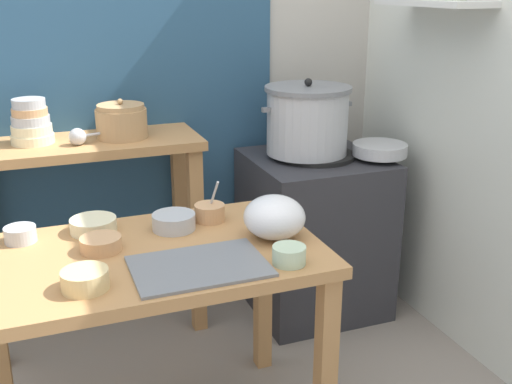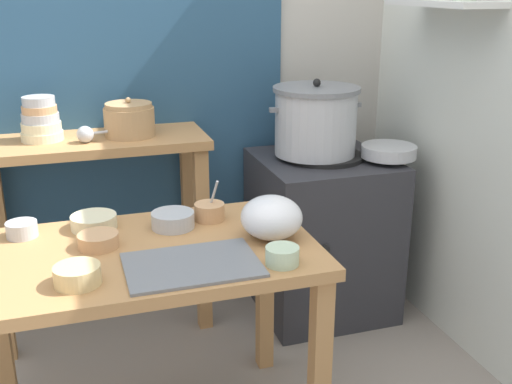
# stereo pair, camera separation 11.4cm
# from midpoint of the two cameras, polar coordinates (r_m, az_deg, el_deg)

# --- Properties ---
(wall_back) EXTENTS (4.40, 0.12, 2.60)m
(wall_back) POSITION_cam_midpoint_polar(r_m,az_deg,el_deg) (2.90, -10.81, 14.20)
(wall_back) COLOR #B2ADA3
(wall_back) RESTS_ON ground
(wall_right) EXTENTS (0.30, 3.20, 2.60)m
(wall_right) POSITION_cam_midpoint_polar(r_m,az_deg,el_deg) (2.60, 23.17, 12.47)
(wall_right) COLOR silver
(wall_right) RESTS_ON ground
(prep_table) EXTENTS (1.10, 0.66, 0.72)m
(prep_table) POSITION_cam_midpoint_polar(r_m,az_deg,el_deg) (2.03, -8.57, -8.14)
(prep_table) COLOR #B27F4C
(prep_table) RESTS_ON ground
(back_shelf_table) EXTENTS (0.96, 0.40, 0.90)m
(back_shelf_table) POSITION_cam_midpoint_polar(r_m,az_deg,el_deg) (2.74, -13.45, 0.39)
(back_shelf_table) COLOR #B27F4C
(back_shelf_table) RESTS_ON ground
(stove_block) EXTENTS (0.60, 0.61, 0.78)m
(stove_block) POSITION_cam_midpoint_polar(r_m,az_deg,el_deg) (2.97, 7.21, -3.89)
(stove_block) COLOR #2D2D33
(stove_block) RESTS_ON ground
(steamer_pot) EXTENTS (0.44, 0.39, 0.34)m
(steamer_pot) POSITION_cam_midpoint_polar(r_m,az_deg,el_deg) (2.80, 6.75, 6.63)
(steamer_pot) COLOR #B7BABF
(steamer_pot) RESTS_ON stove_block
(clay_pot) EXTENTS (0.22, 0.22, 0.17)m
(clay_pot) POSITION_cam_midpoint_polar(r_m,az_deg,el_deg) (2.68, -10.54, 6.63)
(clay_pot) COLOR tan
(clay_pot) RESTS_ON back_shelf_table
(bowl_stack_enamel) EXTENTS (0.17, 0.17, 0.18)m
(bowl_stack_enamel) POSITION_cam_midpoint_polar(r_m,az_deg,el_deg) (2.69, -18.30, 6.30)
(bowl_stack_enamel) COLOR beige
(bowl_stack_enamel) RESTS_ON back_shelf_table
(ladle) EXTENTS (0.27, 0.10, 0.07)m
(ladle) POSITION_cam_midpoint_polar(r_m,az_deg,el_deg) (2.61, -14.22, 5.25)
(ladle) COLOR #B7BABF
(ladle) RESTS_ON back_shelf_table
(serving_tray) EXTENTS (0.40, 0.28, 0.01)m
(serving_tray) POSITION_cam_midpoint_polar(r_m,az_deg,el_deg) (1.85, -4.22, -6.81)
(serving_tray) COLOR slate
(serving_tray) RESTS_ON prep_table
(plastic_bag) EXTENTS (0.21, 0.21, 0.14)m
(plastic_bag) POSITION_cam_midpoint_polar(r_m,az_deg,el_deg) (2.02, 3.07, -2.40)
(plastic_bag) COLOR white
(plastic_bag) RESTS_ON prep_table
(wide_pan) EXTENTS (0.25, 0.25, 0.05)m
(wide_pan) POSITION_cam_midpoint_polar(r_m,az_deg,el_deg) (2.84, 13.41, 3.71)
(wide_pan) COLOR #B7BABF
(wide_pan) RESTS_ON stove_block
(prep_bowl_0) EXTENTS (0.10, 0.10, 0.06)m
(prep_bowl_0) POSITION_cam_midpoint_polar(r_m,az_deg,el_deg) (1.85, 4.23, -5.89)
(prep_bowl_0) COLOR #B7D1AD
(prep_bowl_0) RESTS_ON prep_table
(prep_bowl_1) EXTENTS (0.11, 0.11, 0.15)m
(prep_bowl_1) POSITION_cam_midpoint_polar(r_m,az_deg,el_deg) (2.19, -2.88, -1.77)
(prep_bowl_1) COLOR tan
(prep_bowl_1) RESTS_ON prep_table
(prep_bowl_2) EXTENTS (0.13, 0.13, 0.05)m
(prep_bowl_2) POSITION_cam_midpoint_polar(r_m,az_deg,el_deg) (2.02, -12.94, -4.37)
(prep_bowl_2) COLOR tan
(prep_bowl_2) RESTS_ON prep_table
(prep_bowl_3) EXTENTS (0.10, 0.10, 0.05)m
(prep_bowl_3) POSITION_cam_midpoint_polar(r_m,az_deg,el_deg) (2.17, -19.62, -3.26)
(prep_bowl_3) COLOR #B7BABF
(prep_bowl_3) RESTS_ON prep_table
(prep_bowl_4) EXTENTS (0.15, 0.15, 0.06)m
(prep_bowl_4) POSITION_cam_midpoint_polar(r_m,az_deg,el_deg) (2.13, -6.25, -2.56)
(prep_bowl_4) COLOR #B7BABF
(prep_bowl_4) RESTS_ON prep_table
(prep_bowl_5) EXTENTS (0.13, 0.13, 0.06)m
(prep_bowl_5) POSITION_cam_midpoint_polar(r_m,az_deg,el_deg) (1.79, -14.59, -7.47)
(prep_bowl_5) COLOR #E5C684
(prep_bowl_5) RESTS_ON prep_table
(prep_bowl_6) EXTENTS (0.16, 0.16, 0.05)m
(prep_bowl_6) POSITION_cam_midpoint_polar(r_m,az_deg,el_deg) (2.17, -13.45, -2.67)
(prep_bowl_6) COLOR beige
(prep_bowl_6) RESTS_ON prep_table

